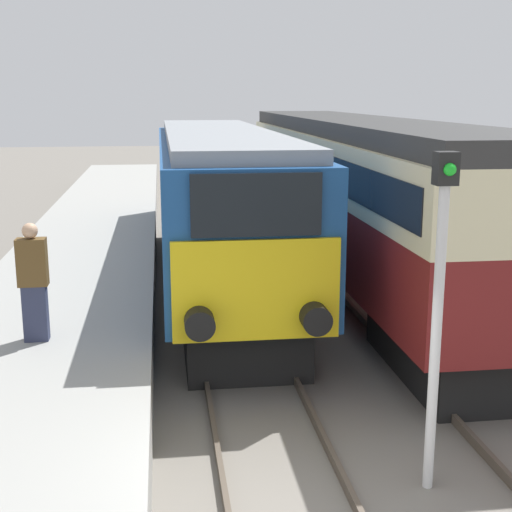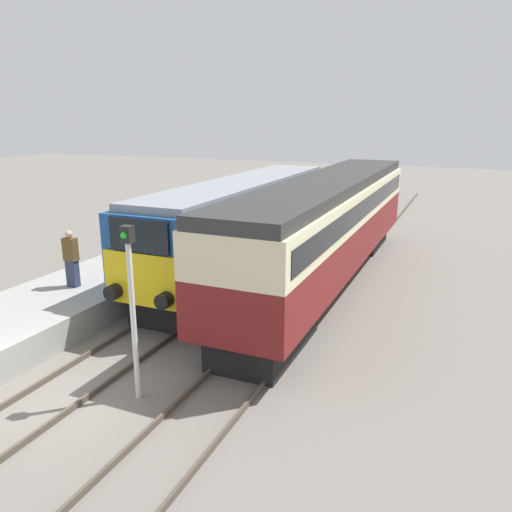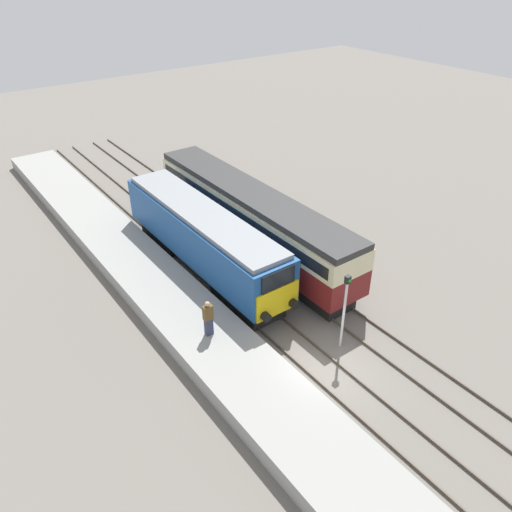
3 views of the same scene
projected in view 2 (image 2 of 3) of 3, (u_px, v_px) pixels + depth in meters
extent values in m
plane|color=slate|center=(53.00, 400.00, 11.17)|extent=(120.00, 120.00, 0.00)
cube|color=gray|center=(143.00, 268.00, 19.39)|extent=(3.50, 50.00, 0.85)
cube|color=#4C4238|center=(155.00, 314.00, 15.85)|extent=(0.07, 60.00, 0.14)
cube|color=#4C4238|center=(194.00, 321.00, 15.30)|extent=(0.07, 60.00, 0.14)
cube|color=#4C4238|center=(252.00, 331.00, 14.55)|extent=(0.07, 60.00, 0.14)
cube|color=#4C4238|center=(299.00, 340.00, 14.00)|extent=(0.07, 60.00, 0.14)
cube|color=black|center=(190.00, 294.00, 16.38)|extent=(2.03, 4.00, 1.00)
cube|color=black|center=(281.00, 239.00, 23.83)|extent=(2.03, 4.00, 1.00)
cube|color=navy|center=(244.00, 218.00, 19.63)|extent=(2.70, 13.44, 2.53)
cube|color=yellow|center=(142.00, 280.00, 13.79)|extent=(2.48, 0.10, 1.52)
cube|color=black|center=(139.00, 236.00, 13.45)|extent=(1.89, 0.10, 0.91)
cube|color=gray|center=(244.00, 183.00, 19.26)|extent=(2.38, 12.90, 0.24)
cylinder|color=black|center=(113.00, 292.00, 14.04)|extent=(0.44, 0.35, 0.44)
cylinder|color=black|center=(164.00, 301.00, 13.39)|extent=(0.44, 0.35, 0.44)
cube|color=black|center=(265.00, 333.00, 13.47)|extent=(1.89, 3.60, 0.95)
cube|color=black|center=(361.00, 236.00, 24.39)|extent=(1.89, 3.60, 0.95)
cube|color=maroon|center=(328.00, 239.00, 18.60)|extent=(2.70, 16.76, 1.51)
cube|color=beige|center=(329.00, 204.00, 18.24)|extent=(2.71, 16.76, 1.18)
cube|color=black|center=(329.00, 204.00, 18.24)|extent=(2.75, 16.09, 0.65)
cube|color=#2D2D2D|center=(330.00, 183.00, 18.03)|extent=(2.48, 16.76, 0.36)
cube|color=#2D334C|center=(73.00, 273.00, 15.93)|extent=(0.36, 0.24, 0.87)
cube|color=brown|center=(70.00, 249.00, 15.72)|extent=(0.44, 0.26, 0.73)
sphere|color=tan|center=(69.00, 234.00, 15.59)|extent=(0.24, 0.24, 0.24)
cylinder|color=silver|center=(134.00, 323.00, 10.79)|extent=(0.12, 0.12, 3.60)
cube|color=black|center=(127.00, 234.00, 10.26)|extent=(0.24, 0.20, 0.36)
sphere|color=green|center=(124.00, 235.00, 10.16)|extent=(0.14, 0.14, 0.14)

